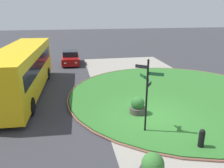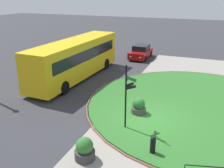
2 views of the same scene
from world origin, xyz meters
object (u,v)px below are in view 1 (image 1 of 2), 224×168
Objects in this scene: bollard_foreground at (201,139)px; bus_yellow at (23,70)px; signpost_directional at (147,90)px; car_trailing at (71,58)px; planter_kerbside at (138,107)px.

bollard_foreground is 0.08× the size of bus_yellow.
signpost_directional reaches higher than bus_yellow.
signpost_directional is 3.93× the size of bollard_foreground.
bus_yellow reaches higher than car_trailing.
signpost_directional is 3.11m from bollard_foreground.
bus_yellow is at bearing -19.60° from car_trailing.
car_trailing reaches higher than planter_kerbside.
bollard_foreground is 0.23× the size of car_trailing.
car_trailing is (8.75, -3.28, -1.07)m from bus_yellow.
bus_yellow reaches higher than planter_kerbside.
bus_yellow is 8.40m from planter_kerbside.
signpost_directional is 0.33× the size of bus_yellow.
car_trailing is at bearing 12.53° from signpost_directional.
planter_kerbside is at bearing 15.84° from car_trailing.
bollard_foreground is at bearing -154.97° from planter_kerbside.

